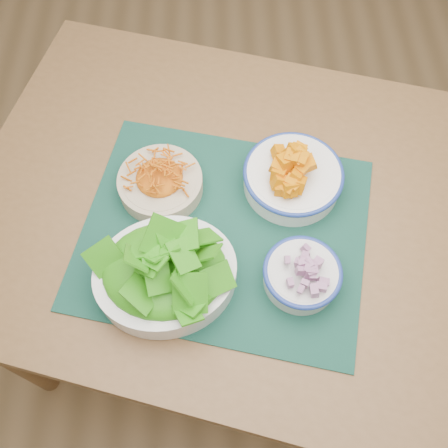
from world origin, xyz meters
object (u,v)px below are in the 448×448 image
table (267,231)px  carrot_bowl (160,181)px  squash_bowl (293,174)px  placemat (224,231)px  onion_bowl (302,273)px  lettuce_bowl (164,269)px

table → carrot_bowl: 0.27m
table → squash_bowl: bearing=66.6°
table → carrot_bowl: (-0.23, 0.06, 0.13)m
placemat → onion_bowl: onion_bowl is taller
onion_bowl → carrot_bowl: bearing=141.8°
carrot_bowl → lettuce_bowl: lettuce_bowl is taller
carrot_bowl → squash_bowl: (0.28, 0.00, 0.01)m
lettuce_bowl → onion_bowl: 0.26m
placemat → lettuce_bowl: bearing=-122.8°
carrot_bowl → onion_bowl: onion_bowl is taller
carrot_bowl → onion_bowl: bearing=-38.2°
squash_bowl → lettuce_bowl: size_ratio=0.79×
placemat → onion_bowl: bearing=-24.5°
placemat → lettuce_bowl: (-0.11, -0.11, 0.06)m
squash_bowl → lettuce_bowl: lettuce_bowl is taller
lettuce_bowl → carrot_bowl: bearing=82.9°
table → carrot_bowl: carrot_bowl is taller
table → carrot_bowl: bearing=-178.0°
table → placemat: size_ratio=2.59×
placemat → carrot_bowl: carrot_bowl is taller
carrot_bowl → lettuce_bowl: 0.21m
carrot_bowl → squash_bowl: 0.28m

